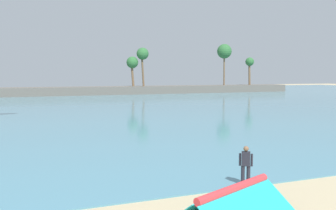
{
  "coord_description": "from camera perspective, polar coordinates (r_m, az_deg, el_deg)",
  "views": [
    {
      "loc": [
        -5.17,
        -4.31,
        4.52
      ],
      "look_at": [
        2.24,
        14.84,
        2.75
      ],
      "focal_mm": 38.41,
      "sensor_mm": 36.0,
      "label": 1
    }
  ],
  "objects": [
    {
      "name": "folded_kite",
      "position": [
        11.58,
        10.41,
        -14.29
      ],
      "size": [
        4.3,
        3.63,
        1.09
      ],
      "color": "#1EADB2",
      "rests_on": "ground"
    },
    {
      "name": "sea",
      "position": [
        65.75,
        -16.59,
        0.79
      ],
      "size": [
        220.0,
        106.96,
        0.06
      ],
      "primitive_type": "cube",
      "color": "teal",
      "rests_on": "ground"
    },
    {
      "name": "palm_headland",
      "position": [
        78.85,
        -18.73,
        3.05
      ],
      "size": [
        113.74,
        6.48,
        13.16
      ],
      "color": "#605B54",
      "rests_on": "ground"
    },
    {
      "name": "person_at_waterline",
      "position": [
        14.88,
        12.24,
        -9.29
      ],
      "size": [
        0.47,
        0.36,
        1.67
      ],
      "color": "#23232D",
      "rests_on": "ground"
    }
  ]
}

